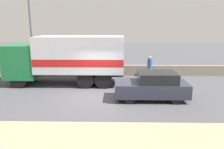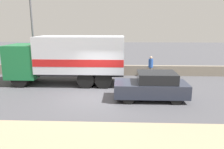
{
  "view_description": "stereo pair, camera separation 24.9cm",
  "coord_description": "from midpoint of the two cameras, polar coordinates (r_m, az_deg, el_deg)",
  "views": [
    {
      "loc": [
        1.03,
        -11.67,
        4.0
      ],
      "look_at": [
        0.75,
        1.34,
        1.03
      ],
      "focal_mm": 35.0,
      "sensor_mm": 36.0,
      "label": 1
    },
    {
      "loc": [
        1.28,
        -11.66,
        4.0
      ],
      "look_at": [
        0.75,
        1.34,
        1.03
      ],
      "focal_mm": 35.0,
      "sensor_mm": 36.0,
      "label": 2
    }
  ],
  "objects": [
    {
      "name": "stone_wall_backdrop",
      "position": [
        17.74,
        -2.51,
        1.15
      ],
      "size": [
        60.0,
        0.35,
        0.81
      ],
      "color": "gray",
      "rests_on": "ground_plane"
    },
    {
      "name": "ground_plane",
      "position": [
        12.39,
        -4.2,
        -6.01
      ],
      "size": [
        80.0,
        80.0,
        0.0
      ],
      "primitive_type": "plane",
      "color": "#47474C"
    },
    {
      "name": "car_hatchback",
      "position": [
        12.06,
        9.93,
        -2.95
      ],
      "size": [
        3.91,
        1.76,
        1.52
      ],
      "rotation": [
        0.0,
        0.0,
        3.14
      ],
      "color": "#282D3D",
      "rests_on": "ground_plane"
    },
    {
      "name": "box_truck",
      "position": [
        15.08,
        -11.61,
        4.35
      ],
      "size": [
        7.79,
        2.56,
        3.26
      ],
      "rotation": [
        0.0,
        0.0,
        3.14
      ],
      "color": "#196B38",
      "rests_on": "ground_plane"
    },
    {
      "name": "street_lamp",
      "position": [
        17.56,
        -20.96,
        12.91
      ],
      "size": [
        0.56,
        0.28,
        7.42
      ],
      "color": "#4C4C51",
      "rests_on": "ground_plane"
    },
    {
      "name": "pedestrian",
      "position": [
        17.25,
        9.4,
        2.16
      ],
      "size": [
        0.36,
        0.36,
        1.63
      ],
      "color": "slate",
      "rests_on": "ground_plane"
    }
  ]
}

